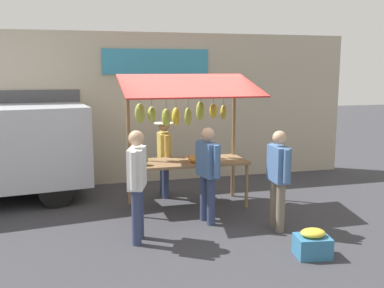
{
  "coord_description": "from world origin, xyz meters",
  "views": [
    {
      "loc": [
        2.09,
        8.06,
        2.6
      ],
      "look_at": [
        0.0,
        0.3,
        1.25
      ],
      "focal_mm": 42.16,
      "sensor_mm": 36.0,
      "label": 1
    }
  ],
  "objects_px": {
    "shopper_with_shopping_bag": "(208,168)",
    "produce_crate_near": "(312,244)",
    "shopper_with_ponytail": "(278,173)",
    "vendor_with_sunhat": "(164,153)",
    "market_stall": "(185,125)",
    "shopper_in_striped_shirt": "(137,178)"
  },
  "relations": [
    {
      "from": "shopper_with_shopping_bag",
      "to": "produce_crate_near",
      "type": "xyz_separation_m",
      "value": [
        -1.0,
        1.74,
        -0.76
      ]
    },
    {
      "from": "shopper_with_ponytail",
      "to": "shopper_with_shopping_bag",
      "type": "distance_m",
      "value": 1.17
    },
    {
      "from": "vendor_with_sunhat",
      "to": "shopper_with_shopping_bag",
      "type": "height_order",
      "value": "shopper_with_shopping_bag"
    },
    {
      "from": "market_stall",
      "to": "shopper_with_shopping_bag",
      "type": "xyz_separation_m",
      "value": [
        -0.12,
        1.06,
        -0.61
      ]
    },
    {
      "from": "shopper_with_ponytail",
      "to": "produce_crate_near",
      "type": "height_order",
      "value": "shopper_with_ponytail"
    },
    {
      "from": "market_stall",
      "to": "vendor_with_sunhat",
      "type": "distance_m",
      "value": 0.98
    },
    {
      "from": "vendor_with_sunhat",
      "to": "shopper_with_shopping_bag",
      "type": "relative_size",
      "value": 0.95
    },
    {
      "from": "shopper_in_striped_shirt",
      "to": "produce_crate_near",
      "type": "bearing_deg",
      "value": -100.57
    },
    {
      "from": "shopper_in_striped_shirt",
      "to": "market_stall",
      "type": "bearing_deg",
      "value": -18.31
    },
    {
      "from": "shopper_with_shopping_bag",
      "to": "produce_crate_near",
      "type": "height_order",
      "value": "shopper_with_shopping_bag"
    },
    {
      "from": "vendor_with_sunhat",
      "to": "shopper_with_ponytail",
      "type": "height_order",
      "value": "shopper_with_ponytail"
    },
    {
      "from": "vendor_with_sunhat",
      "to": "produce_crate_near",
      "type": "xyz_separation_m",
      "value": [
        -1.39,
        3.49,
        -0.72
      ]
    },
    {
      "from": "market_stall",
      "to": "shopper_with_ponytail",
      "type": "distance_m",
      "value": 2.1
    },
    {
      "from": "shopper_with_ponytail",
      "to": "shopper_with_shopping_bag",
      "type": "bearing_deg",
      "value": 61.93
    },
    {
      "from": "market_stall",
      "to": "vendor_with_sunhat",
      "type": "bearing_deg",
      "value": -69.28
    },
    {
      "from": "shopper_in_striped_shirt",
      "to": "produce_crate_near",
      "type": "distance_m",
      "value": 2.69
    },
    {
      "from": "shopper_in_striped_shirt",
      "to": "shopper_with_shopping_bag",
      "type": "relative_size",
      "value": 1.04
    },
    {
      "from": "shopper_in_striped_shirt",
      "to": "shopper_with_ponytail",
      "type": "xyz_separation_m",
      "value": [
        -2.27,
        0.06,
        -0.05
      ]
    },
    {
      "from": "vendor_with_sunhat",
      "to": "shopper_with_shopping_bag",
      "type": "bearing_deg",
      "value": 14.15
    },
    {
      "from": "vendor_with_sunhat",
      "to": "produce_crate_near",
      "type": "relative_size",
      "value": 3.0
    },
    {
      "from": "market_stall",
      "to": "shopper_in_striped_shirt",
      "type": "bearing_deg",
      "value": 54.53
    },
    {
      "from": "shopper_with_ponytail",
      "to": "produce_crate_near",
      "type": "xyz_separation_m",
      "value": [
        0.0,
        1.13,
        -0.76
      ]
    }
  ]
}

